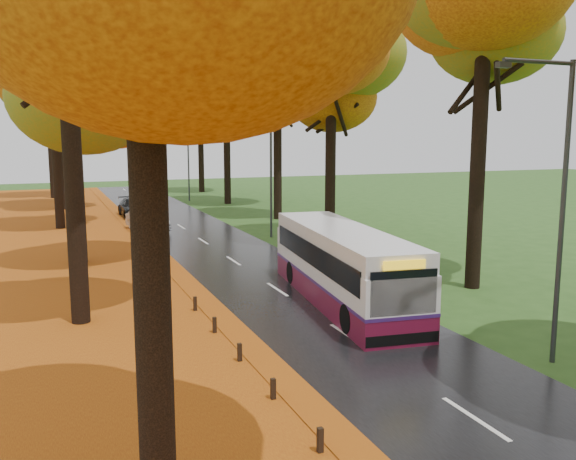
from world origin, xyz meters
TOP-DOWN VIEW (x-y plane):
  - road at (0.00, 25.00)m, footprint 6.50×90.00m
  - centre_line at (0.00, 25.00)m, footprint 0.12×90.00m
  - leaf_verge at (-9.00, 25.00)m, footprint 12.00×90.00m
  - leaf_drift at (-3.05, 25.00)m, footprint 0.90×90.00m
  - trees_left at (-7.18, 27.06)m, footprint 9.20×74.00m
  - trees_right at (7.19, 26.91)m, footprint 9.30×74.20m
  - streetlamp_near at (3.95, 8.00)m, footprint 2.45×0.18m
  - streetlamp_mid at (3.95, 30.00)m, footprint 2.45×0.18m
  - streetlamp_far at (3.95, 52.00)m, footprint 2.45×0.18m
  - bus at (1.57, 15.44)m, footprint 3.62×10.52m
  - car_white at (-2.35, 32.74)m, footprint 2.34×4.51m
  - car_silver at (-2.35, 35.10)m, footprint 2.36×4.28m
  - car_dark at (-2.17, 42.48)m, footprint 2.05×4.77m

SIDE VIEW (x-z plane):
  - leaf_verge at x=-9.00m, z-range 0.00..0.02m
  - road at x=0.00m, z-range 0.00..0.04m
  - leaf_drift at x=-3.05m, z-range 0.04..0.05m
  - centre_line at x=0.00m, z-range 0.04..0.05m
  - car_silver at x=-2.35m, z-range 0.04..1.38m
  - car_dark at x=-2.17m, z-range 0.04..1.41m
  - car_white at x=-2.35m, z-range 0.04..1.51m
  - bus at x=1.57m, z-range 0.10..2.82m
  - streetlamp_near at x=3.95m, z-range 0.71..8.71m
  - streetlamp_mid at x=3.95m, z-range 0.71..8.71m
  - streetlamp_far at x=3.95m, z-range 0.71..8.71m
  - trees_left at x=-7.18m, z-range 2.59..16.48m
  - trees_right at x=7.19m, z-range 2.71..16.67m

